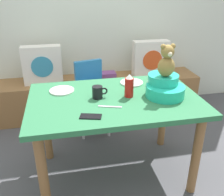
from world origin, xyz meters
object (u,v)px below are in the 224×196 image
Objects in this scene: book_stack at (107,75)px; infant_seat_teal at (164,87)px; pillow_floral_right at (151,59)px; dinner_plate_near at (132,83)px; coffee_mug at (98,92)px; pillow_floral_left at (42,65)px; dining_table at (115,110)px; highchair at (93,88)px; teddy_bear at (167,61)px; dinner_plate_far at (62,91)px; ketchup_bottle at (129,86)px; cell_phone at (91,116)px.

book_stack is 1.27m from infant_seat_teal.
book_stack is (-0.54, 0.02, -0.18)m from pillow_floral_right.
coffee_mug is at bearing -144.40° from dinner_plate_near.
pillow_floral_left reaches higher than dining_table.
book_stack is 0.50m from highchair.
dining_table is (-0.70, -1.15, -0.05)m from pillow_floral_right.
pillow_floral_right is 1.33× the size of infant_seat_teal.
dinner_plate_near is (-0.18, 0.30, -0.27)m from teddy_bear.
dinner_plate_near reaches higher than dining_table.
dinner_plate_far reaches higher than book_stack.
pillow_floral_left is at bearing 129.75° from teddy_bear.
teddy_bear is at bearing -104.73° from pillow_floral_right.
ketchup_bottle is (0.72, -1.15, 0.15)m from pillow_floral_left.
ketchup_bottle is 0.56m from dinner_plate_far.
pillow_floral_right is 3.06× the size of cell_phone.
ketchup_bottle is (-0.05, -1.17, 0.33)m from book_stack.
highchair reaches higher than book_stack.
dinner_plate_near is 0.68m from cell_phone.
book_stack is at bearing 82.24° from dining_table.
dining_table is 0.55m from teddy_bear.
dinner_plate_far is at bearing -77.85° from pillow_floral_left.
dining_table is 7.13× the size of ketchup_bottle.
infant_seat_teal is (-0.31, -1.19, 0.13)m from pillow_floral_right.
cell_phone is (-0.09, -0.29, -0.04)m from coffee_mug.
book_stack is 1.00× the size of dinner_plate_near.
coffee_mug reaches higher than dinner_plate_near.
dinner_plate_near is at bearing -23.48° from cell_phone.
dinner_plate_near is (-0.49, -0.89, 0.07)m from pillow_floral_right.
dining_table is at bearing -121.30° from pillow_floral_right.
pillow_floral_right is 1.69m from cell_phone.
teddy_bear reaches higher than book_stack.
dinner_plate_near is (0.21, 0.26, 0.11)m from dining_table.
dinner_plate_near and dinner_plate_far have the same top height.
dinner_plate_far is at bearing 145.62° from coffee_mug.
infant_seat_teal reaches higher than book_stack.
coffee_mug reaches higher than cell_phone.
coffee_mug is at bearing -2.16° from cell_phone.
ketchup_bottle is at bearing 171.77° from infant_seat_teal.
teddy_bear is (-0.31, -1.19, 0.34)m from pillow_floral_right.
book_stack is (0.76, 0.02, -0.18)m from pillow_floral_left.
pillow_floral_left is 0.56× the size of highchair.
cell_phone reaches higher than dining_table.
cell_phone is (-0.43, -0.53, -0.00)m from dinner_plate_near.
infant_seat_teal reaches higher than highchair.
ketchup_bottle is (-0.59, -1.15, 0.15)m from pillow_floral_right.
book_stack is 1.08× the size of ketchup_bottle.
pillow_floral_left is at bearing 121.89° from ketchup_bottle.
highchair is 6.58× the size of coffee_mug.
dinner_plate_far is at bearing -174.67° from dinner_plate_near.
highchair is (0.52, -0.42, -0.16)m from pillow_floral_left.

